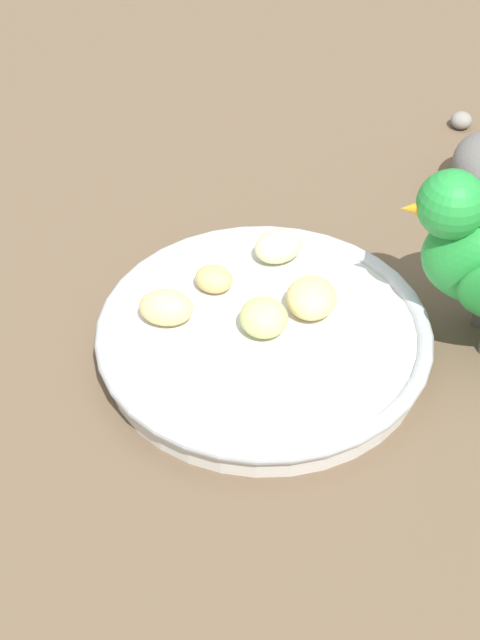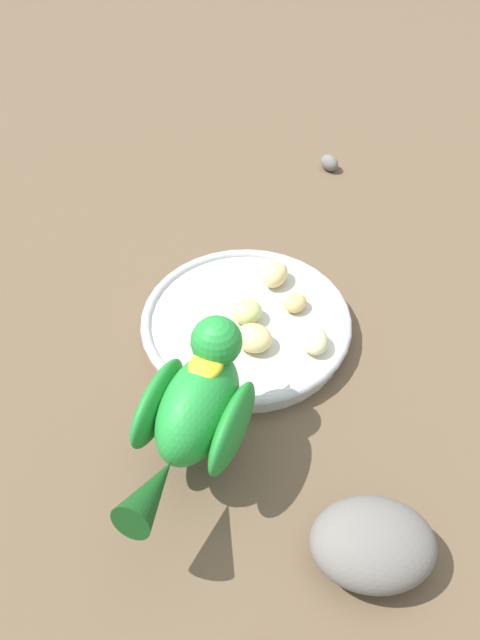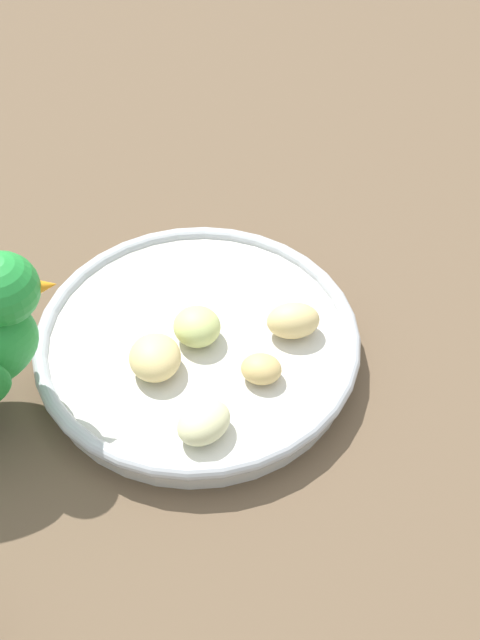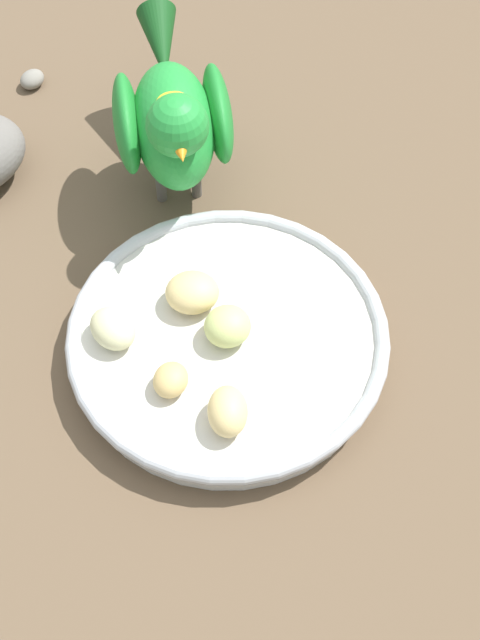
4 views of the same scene
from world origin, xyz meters
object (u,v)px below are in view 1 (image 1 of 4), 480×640
(feeding_bowl, at_px, (264,338))
(apple_piece_4, at_px, (311,298))
(apple_piece_1, at_px, (214,279))
(apple_piece_0, at_px, (166,307))
(pebble_1, at_px, (461,120))
(apple_piece_3, at_px, (278,246))
(apple_piece_2, at_px, (264,318))

(feeding_bowl, xyz_separation_m, apple_piece_4, (0.00, -0.04, 0.02))
(feeding_bowl, relative_size, apple_piece_1, 8.35)
(apple_piece_0, bearing_deg, pebble_1, -71.76)
(apple_piece_0, xyz_separation_m, apple_piece_1, (0.01, -0.05, -0.00))
(apple_piece_0, xyz_separation_m, pebble_1, (0.12, -0.37, -0.03))
(feeding_bowl, relative_size, apple_piece_3, 6.20)
(apple_piece_4, distance_m, pebble_1, 0.33)
(apple_piece_0, relative_size, pebble_1, 1.93)
(apple_piece_0, bearing_deg, feeding_bowl, -129.12)
(apple_piece_0, distance_m, pebble_1, 0.39)
(apple_piece_1, distance_m, pebble_1, 0.35)
(apple_piece_1, height_order, apple_piece_3, apple_piece_3)
(apple_piece_1, xyz_separation_m, apple_piece_2, (-0.06, -0.01, 0.00))
(feeding_bowl, height_order, apple_piece_4, apple_piece_4)
(apple_piece_0, bearing_deg, apple_piece_2, -129.08)
(apple_piece_3, relative_size, apple_piece_4, 0.96)
(apple_piece_0, relative_size, apple_piece_3, 1.01)
(apple_piece_0, relative_size, apple_piece_4, 0.97)
(apple_piece_1, bearing_deg, feeding_bowl, -172.21)
(apple_piece_1, relative_size, apple_piece_4, 0.71)
(feeding_bowl, distance_m, apple_piece_4, 0.04)
(apple_piece_0, bearing_deg, apple_piece_3, -78.97)
(feeding_bowl, bearing_deg, pebble_1, -62.40)
(apple_piece_3, height_order, pebble_1, apple_piece_3)
(apple_piece_1, distance_m, apple_piece_4, 0.07)
(apple_piece_0, relative_size, apple_piece_2, 1.12)
(apple_piece_1, height_order, pebble_1, apple_piece_1)
(feeding_bowl, xyz_separation_m, apple_piece_0, (0.04, 0.05, 0.02))
(apple_piece_1, height_order, apple_piece_4, apple_piece_4)
(apple_piece_2, bearing_deg, apple_piece_0, 50.92)
(feeding_bowl, distance_m, apple_piece_0, 0.07)
(pebble_1, bearing_deg, apple_piece_0, 108.24)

